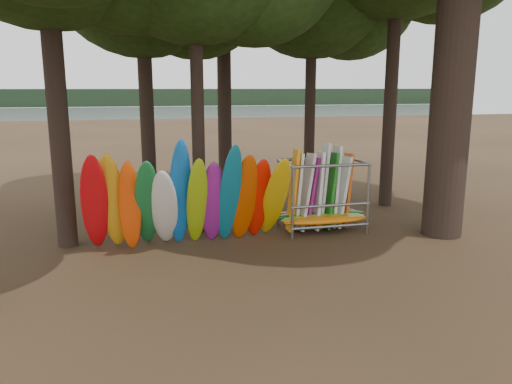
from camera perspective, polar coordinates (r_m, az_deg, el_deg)
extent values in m
plane|color=#47331E|center=(13.59, 3.43, -6.97)|extent=(120.00, 120.00, 0.00)
plane|color=gray|center=(72.51, -10.77, 8.22)|extent=(160.00, 160.00, 0.00)
cube|color=black|center=(122.36, -12.12, 10.51)|extent=(160.00, 4.00, 4.00)
cylinder|color=black|center=(14.55, -22.27, 15.32)|extent=(0.55, 0.55, 10.94)
cylinder|color=black|center=(17.71, -12.58, 13.66)|extent=(0.49, 0.49, 10.03)
cylinder|color=black|center=(20.40, -3.72, 16.74)|extent=(0.55, 0.55, 12.24)
cylinder|color=black|center=(20.56, 6.29, 13.95)|extent=(0.43, 0.43, 10.30)
cylinder|color=black|center=(15.10, -6.83, 15.08)|extent=(0.39, 0.39, 10.49)
cylinder|color=black|center=(19.18, 15.51, 17.24)|extent=(0.47, 0.47, 12.62)
ellipsoid|color=red|center=(13.80, -17.94, -1.26)|extent=(0.79, 1.60, 2.88)
ellipsoid|color=gold|center=(13.91, -16.07, -1.06)|extent=(0.87, 1.42, 2.87)
ellipsoid|color=#FF470B|center=(13.67, -14.21, -1.60)|extent=(0.59, 1.00, 2.64)
ellipsoid|color=#1A7235|center=(13.68, -12.34, -1.39)|extent=(0.69, 2.01, 2.77)
ellipsoid|color=silver|center=(13.72, -10.45, -1.86)|extent=(0.90, 1.91, 2.52)
ellipsoid|color=#1157A9|center=(13.77, -8.67, -0.15)|extent=(0.69, 1.30, 3.18)
ellipsoid|color=#8CAC11|center=(13.79, -6.76, -1.14)|extent=(0.61, 1.43, 2.70)
ellipsoid|color=#881A80|center=(13.95, -4.97, -1.24)|extent=(0.74, 1.34, 2.57)
ellipsoid|color=#0E657E|center=(13.79, -3.03, -0.33)|extent=(0.73, 1.59, 3.04)
ellipsoid|color=#C33F05|center=(14.05, -1.35, -0.74)|extent=(0.86, 1.31, 2.71)
ellipsoid|color=red|center=(14.32, 0.27, -0.81)|extent=(0.73, 1.40, 2.60)
ellipsoid|color=#E1AD0C|center=(14.28, 2.16, -0.71)|extent=(0.74, 2.01, 2.69)
ellipsoid|color=orange|center=(15.35, 8.08, -3.20)|extent=(2.75, 0.55, 0.24)
ellipsoid|color=#8AA516|center=(15.59, 7.72, -2.96)|extent=(2.78, 0.55, 0.24)
ellipsoid|color=#176A28|center=(15.94, 7.21, -2.61)|extent=(3.07, 0.55, 0.24)
ellipsoid|color=red|center=(16.22, 6.82, -2.35)|extent=(2.82, 0.55, 0.24)
cube|color=#FF9C0D|center=(15.37, 4.24, 0.14)|extent=(0.40, 0.76, 2.56)
cube|color=white|center=(15.63, 4.72, 0.05)|extent=(0.33, 0.76, 2.41)
cube|color=silver|center=(15.49, 5.68, -0.01)|extent=(0.54, 0.79, 2.43)
cube|color=#971977|center=(15.70, 6.20, -0.15)|extent=(0.50, 0.75, 2.27)
cube|color=white|center=(15.61, 7.11, 0.05)|extent=(0.33, 0.76, 2.45)
cube|color=silver|center=(15.82, 7.57, 0.70)|extent=(0.39, 0.79, 2.72)
cube|color=#1B7419|center=(15.76, 8.48, 0.09)|extent=(0.40, 0.76, 2.42)
cube|color=white|center=(15.96, 8.94, 0.55)|extent=(0.32, 0.78, 2.61)
cube|color=silver|center=(15.98, 9.73, -0.02)|extent=(0.54, 0.79, 2.28)
cube|color=#D25617|center=(16.15, 10.24, 0.20)|extent=(0.33, 0.76, 2.37)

